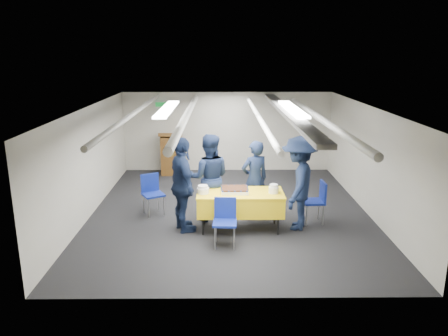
% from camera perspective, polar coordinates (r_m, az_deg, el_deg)
% --- Properties ---
extents(ground, '(7.00, 7.00, 0.00)m').
position_cam_1_polar(ground, '(9.69, 0.74, -5.70)').
color(ground, black).
rests_on(ground, ground).
extents(room_shell, '(6.00, 7.00, 2.30)m').
position_cam_1_polar(room_shell, '(9.61, 1.28, 5.34)').
color(room_shell, beige).
rests_on(room_shell, ground).
extents(serving_table, '(1.68, 0.80, 0.77)m').
position_cam_1_polar(serving_table, '(8.58, 2.12, -4.52)').
color(serving_table, black).
rests_on(serving_table, ground).
extents(sheet_cake, '(0.54, 0.42, 0.09)m').
position_cam_1_polar(sheet_cake, '(8.50, 1.38, -2.87)').
color(sheet_cake, white).
rests_on(sheet_cake, serving_table).
extents(plate_stack_left, '(0.24, 0.24, 0.16)m').
position_cam_1_polar(plate_stack_left, '(8.44, -2.77, -2.84)').
color(plate_stack_left, white).
rests_on(plate_stack_left, serving_table).
extents(plate_stack_right, '(0.19, 0.19, 0.17)m').
position_cam_1_polar(plate_stack_right, '(8.49, 6.50, -2.74)').
color(plate_stack_right, white).
rests_on(plate_stack_right, serving_table).
extents(podium, '(0.62, 0.53, 1.25)m').
position_cam_1_polar(podium, '(12.50, -6.92, 1.91)').
color(podium, brown).
rests_on(podium, ground).
extents(chair_near, '(0.44, 0.44, 0.87)m').
position_cam_1_polar(chair_near, '(7.93, 0.13, -6.39)').
color(chair_near, gray).
rests_on(chair_near, ground).
extents(chair_right, '(0.44, 0.44, 0.87)m').
position_cam_1_polar(chair_right, '(9.13, 12.13, -3.82)').
color(chair_right, gray).
rests_on(chair_right, ground).
extents(chair_left, '(0.57, 0.57, 0.87)m').
position_cam_1_polar(chair_left, '(9.55, -9.43, -2.83)').
color(chair_left, gray).
rests_on(chair_left, ground).
extents(sailor_a, '(0.71, 0.60, 1.66)m').
position_cam_1_polar(sailor_a, '(9.15, 4.02, -1.50)').
color(sailor_a, black).
rests_on(sailor_a, ground).
extents(sailor_b, '(0.90, 0.71, 1.82)m').
position_cam_1_polar(sailor_b, '(8.99, -1.98, -1.25)').
color(sailor_b, black).
rests_on(sailor_b, ground).
extents(sailor_c, '(0.83, 1.18, 1.87)m').
position_cam_1_polar(sailor_c, '(8.44, -5.41, -2.25)').
color(sailor_c, black).
rests_on(sailor_c, ground).
extents(sailor_d, '(1.04, 1.36, 1.86)m').
position_cam_1_polar(sailor_d, '(8.65, 9.67, -1.97)').
color(sailor_d, black).
rests_on(sailor_d, ground).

